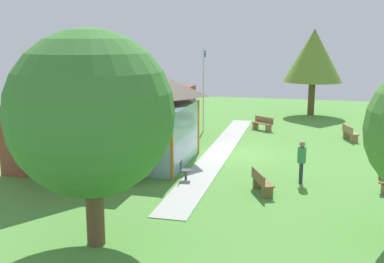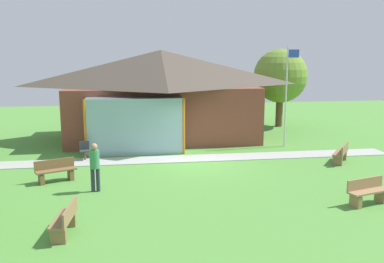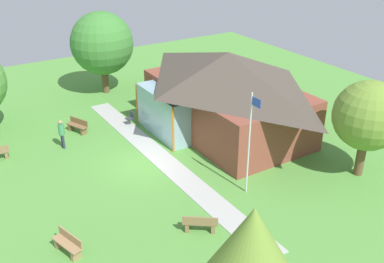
{
  "view_description": "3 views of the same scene",
  "coord_description": "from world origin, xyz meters",
  "views": [
    {
      "loc": [
        -22.53,
        -3.34,
        5.77
      ],
      "look_at": [
        -0.47,
        2.25,
        1.1
      ],
      "focal_mm": 43.01,
      "sensor_mm": 36.0,
      "label": 1
    },
    {
      "loc": [
        -2.9,
        -18.11,
        4.89
      ],
      "look_at": [
        -0.16,
        1.35,
        1.2
      ],
      "focal_mm": 40.13,
      "sensor_mm": 36.0,
      "label": 2
    },
    {
      "loc": [
        18.84,
        -8.92,
        12.05
      ],
      "look_at": [
        0.29,
        2.68,
        1.39
      ],
      "focal_mm": 41.47,
      "sensor_mm": 36.0,
      "label": 3
    }
  ],
  "objects": [
    {
      "name": "ground_plane",
      "position": [
        0.0,
        0.0,
        0.0
      ],
      "size": [
        44.0,
        44.0,
        0.0
      ],
      "primitive_type": "plane",
      "color": "#54933D"
    },
    {
      "name": "pavilion",
      "position": [
        -1.31,
        5.97,
        2.58
      ],
      "size": [
        11.24,
        7.76,
        4.97
      ],
      "color": "brown",
      "rests_on": "ground_plane"
    },
    {
      "name": "footpath",
      "position": [
        0.0,
        0.93,
        0.01
      ],
      "size": [
        18.46,
        1.42,
        0.03
      ],
      "primitive_type": "cube",
      "rotation": [
        0.0,
        0.0,
        0.01
      ],
      "color": "#ADADA8",
      "rests_on": "ground_plane"
    },
    {
      "name": "flagpole",
      "position": [
        4.95,
        2.88,
        2.85
      ],
      "size": [
        0.64,
        0.08,
        5.13
      ],
      "color": "silver",
      "rests_on": "ground_plane"
    },
    {
      "name": "bench_front_left",
      "position": [
        -4.77,
        -6.83,
        0.4
      ],
      "size": [
        0.59,
        1.54,
        0.84
      ],
      "rotation": [
        0.0,
        0.0,
        1.47
      ],
      "color": "olive",
      "rests_on": "ground_plane"
    },
    {
      "name": "bench_front_right",
      "position": [
        4.58,
        -5.78,
        0.4
      ],
      "size": [
        1.56,
        0.86,
        0.84
      ],
      "rotation": [
        0.0,
        0.0,
        3.44
      ],
      "color": "#9E7A51",
      "rests_on": "ground_plane"
    },
    {
      "name": "bench_mid_right",
      "position": [
        6.27,
        -0.66,
        0.4
      ],
      "size": [
        1.24,
        1.47,
        0.84
      ],
      "rotation": [
        0.0,
        0.0,
        0.93
      ],
      "color": "olive",
      "rests_on": "ground_plane"
    },
    {
      "name": "bench_mid_left",
      "position": [
        -5.85,
        -1.82,
        0.4
      ],
      "size": [
        1.55,
        1.0,
        0.84
      ],
      "rotation": [
        0.0,
        0.0,
        3.55
      ],
      "color": "brown",
      "rests_on": "ground_plane"
    },
    {
      "name": "patio_chair_west",
      "position": [
        -5.1,
        1.4,
        0.42
      ],
      "size": [
        0.5,
        0.5,
        0.86
      ],
      "rotation": [
        0.0,
        0.0,
        3.29
      ],
      "color": "#33383D",
      "rests_on": "ground_plane"
    },
    {
      "name": "visitor_strolling_lawn",
      "position": [
        -4.25,
        -3.23,
        1.02
      ],
      "size": [
        0.34,
        0.34,
        1.74
      ],
      "rotation": [
        0.0,
        0.0,
        0.08
      ],
      "color": "#2D3347",
      "rests_on": "ground_plane"
    },
    {
      "name": "tree_behind_pavilion_right",
      "position": [
        6.69,
        8.81,
        3.29
      ],
      "size": [
        3.48,
        3.48,
        5.06
      ],
      "color": "brown",
      "rests_on": "ground_plane"
    }
  ]
}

